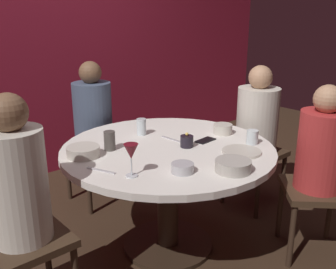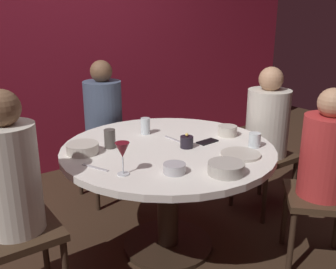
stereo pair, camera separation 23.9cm
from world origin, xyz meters
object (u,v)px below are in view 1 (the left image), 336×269
at_px(bowl_serving_large, 182,168).
at_px(cup_by_left_diner, 110,141).
at_px(cell_phone, 205,140).
at_px(bowl_sauce_side, 83,151).
at_px(seated_diner_front_right, 321,154).
at_px(dining_table, 168,168).
at_px(dinner_plate, 241,152).
at_px(seated_diner_right, 257,122).
at_px(seated_diner_left, 18,190).
at_px(wine_glass, 131,153).
at_px(cup_by_right_diner, 141,127).
at_px(seated_diner_back, 93,118).
at_px(candle_holder, 187,141).
at_px(bowl_salad_center, 233,166).
at_px(bowl_small_white, 223,129).
at_px(cup_near_candle, 252,137).

xyz_separation_m(bowl_serving_large, cup_by_left_diner, (-0.10, 0.54, 0.03)).
xyz_separation_m(cell_phone, bowl_sauce_side, (-0.74, 0.28, 0.03)).
bearing_deg(cup_by_left_diner, seated_diner_front_right, -41.48).
xyz_separation_m(dining_table, dinner_plate, (0.26, -0.37, 0.16)).
bearing_deg(seated_diner_right, bowl_sauce_side, -8.20).
height_order(dining_table, seated_diner_left, seated_diner_left).
bearing_deg(wine_glass, cup_by_right_diner, 48.21).
xyz_separation_m(seated_diner_left, seated_diner_back, (0.94, 0.90, -0.01)).
relative_size(candle_holder, cup_by_right_diner, 0.84).
relative_size(dinner_plate, bowl_salad_center, 1.22).
xyz_separation_m(wine_glass, bowl_salad_center, (0.44, -0.30, -0.10)).
distance_m(seated_diner_left, seated_diner_right, 1.87).
bearing_deg(seated_diner_front_right, dinner_plate, 9.05).
xyz_separation_m(seated_diner_right, dinner_plate, (-0.67, -0.37, 0.02)).
bearing_deg(cup_by_left_diner, bowl_small_white, -17.74).
distance_m(wine_glass, cup_near_candle, 0.88).
distance_m(bowl_salad_center, cup_near_candle, 0.48).
distance_m(bowl_serving_large, cup_by_right_diner, 0.69).
relative_size(cup_near_candle, cup_by_right_diner, 0.80).
bearing_deg(seated_diner_front_right, bowl_salad_center, 32.11).
bearing_deg(cell_phone, bowl_serving_large, -64.45).
bearing_deg(seated_diner_back, cup_by_left_diner, -23.21).
distance_m(bowl_serving_large, cup_by_left_diner, 0.55).
xyz_separation_m(seated_diner_front_right, bowl_small_white, (-0.21, 0.61, 0.06)).
relative_size(seated_diner_front_right, cup_by_right_diner, 10.01).
bearing_deg(bowl_small_white, dinner_plate, -121.82).
xyz_separation_m(seated_diner_back, bowl_sauce_side, (-0.48, -0.70, 0.03)).
height_order(bowl_salad_center, cup_near_candle, cup_near_candle).
bearing_deg(cup_by_right_diner, dining_table, -94.50).
distance_m(seated_diner_right, cup_by_left_diner, 1.25).
relative_size(dining_table, bowl_salad_center, 6.91).
distance_m(bowl_small_white, bowl_sauce_side, 0.97).
xyz_separation_m(seated_diner_left, bowl_salad_center, (0.95, -0.52, 0.02)).
distance_m(seated_diner_right, seated_diner_front_right, 0.72).
bearing_deg(seated_diner_left, dining_table, 0.00).
distance_m(wine_glass, bowl_salad_center, 0.55).
bearing_deg(wine_glass, cell_phone, 10.94).
bearing_deg(seated_diner_left, bowl_salad_center, -28.47).
bearing_deg(cup_near_candle, bowl_serving_large, -176.87).
bearing_deg(dinner_plate, cup_by_left_diner, 135.05).
bearing_deg(bowl_sauce_side, candle_holder, -26.44).
bearing_deg(dining_table, seated_diner_right, 0.00).
relative_size(dining_table, bowl_sauce_side, 6.94).
bearing_deg(bowl_small_white, cup_by_right_diner, 140.83).
relative_size(wine_glass, cup_near_candle, 1.95).
bearing_deg(bowl_serving_large, dinner_plate, -2.64).
relative_size(bowl_serving_large, bowl_salad_center, 0.62).
distance_m(candle_holder, cup_by_right_diner, 0.39).
bearing_deg(seated_diner_right, bowl_serving_large, 17.18).
height_order(bowl_serving_large, cup_near_candle, cup_near_candle).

